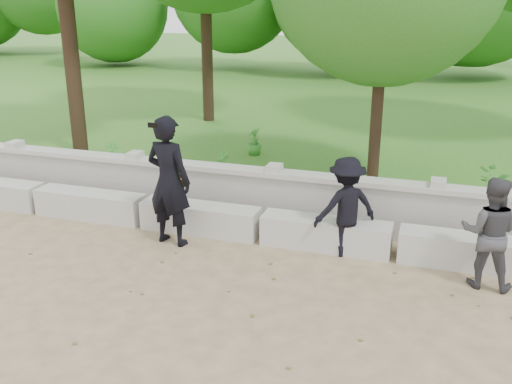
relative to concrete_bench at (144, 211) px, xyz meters
The scene contains 11 objects.
ground 1.91m from the concrete_bench, 90.00° to the right, with size 80.00×80.00×0.00m, color tan.
lawn 12.10m from the concrete_bench, 90.00° to the left, with size 40.00×22.00×0.25m, color #305F1E.
concrete_bench is the anchor object (origin of this frame).
parapet_wall 0.74m from the concrete_bench, 89.99° to the left, with size 12.50×0.35×0.90m.
man_main 1.18m from the concrete_bench, 34.39° to the right, with size 0.78×0.70×1.95m.
visitor_left 5.21m from the concrete_bench, ahead, with size 0.76×0.62×1.45m.
visitor_mid 3.33m from the concrete_bench, ahead, with size 1.07×0.98×1.44m.
shrub_a 2.49m from the concrete_bench, 131.87° to the left, with size 0.31×0.21×0.59m, color #3A862D.
shrub_b 1.91m from the concrete_bench, 68.84° to the left, with size 0.33×0.26×0.59m, color #3A862D.
shrub_c 5.78m from the concrete_bench, 19.85° to the left, with size 0.58×0.50×0.64m, color #3A862D.
shrub_d 3.89m from the concrete_bench, 80.60° to the left, with size 0.34×0.30×0.60m, color #3A862D.
Camera 1 is at (4.43, -5.75, 3.51)m, focal length 40.00 mm.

